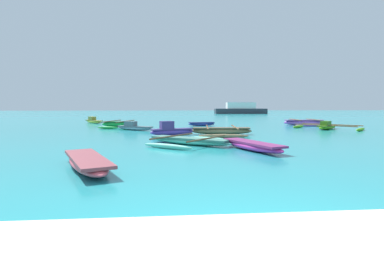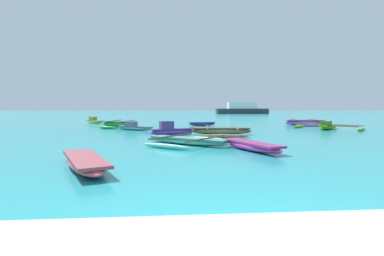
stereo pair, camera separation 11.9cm
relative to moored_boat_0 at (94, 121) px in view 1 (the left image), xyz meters
name	(u,v)px [view 1 (the left image)]	position (x,y,z in m)	size (l,w,h in m)	color
ground_plane	(272,256)	(8.40, -27.41, -0.23)	(240.00, 240.00, 0.00)	teal
moored_boat_0	(94,121)	(0.00, 0.00, 0.00)	(2.28, 2.62, 0.65)	#DDDE49
moored_boat_1	(221,131)	(10.47, -13.10, -0.01)	(3.69, 4.22, 0.48)	#957A53
moored_boat_2	(327,126)	(18.95, -9.71, -0.03)	(4.49, 4.71, 0.62)	#63B81D
moored_boat_3	(118,124)	(3.39, -6.12, 0.02)	(2.81, 4.53, 0.51)	green
moored_boat_4	(87,162)	(5.13, -22.46, -0.04)	(2.14, 3.49, 0.33)	#DB5261
moored_boat_5	(134,127)	(4.99, -9.37, -0.01)	(2.83, 2.12, 0.62)	#82A1B1
moored_boat_6	(202,124)	(10.26, -5.12, -0.04)	(2.43, 1.03, 0.32)	#2E3FA2
moored_boat_7	(190,141)	(8.25, -17.57, -0.06)	(3.97, 4.15, 0.35)	#60C8AE
moored_boat_8	(252,145)	(10.49, -19.51, -0.04)	(1.85, 3.42, 0.33)	#C7339A
moored_boat_9	(304,122)	(19.30, -5.24, 0.03)	(3.62, 3.14, 0.54)	#B362D2
moored_boat_10	(171,130)	(7.52, -13.41, 0.06)	(2.68, 1.42, 0.83)	#6844B8
distant_ferry	(241,109)	(24.08, 36.17, 0.82)	(11.69, 2.57, 2.57)	#2D333D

